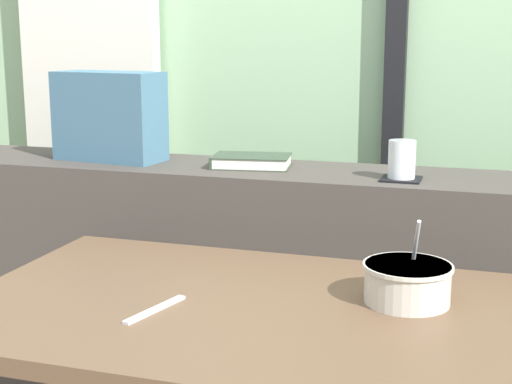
% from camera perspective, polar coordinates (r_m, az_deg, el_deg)
% --- Properties ---
extents(curtain_left_panel, '(0.56, 0.06, 2.50)m').
position_cam_1_polar(curtain_left_panel, '(2.97, -12.63, 12.18)').
color(curtain_left_panel, silver).
rests_on(curtain_left_panel, ground).
extents(window_divider_post, '(0.07, 0.05, 2.60)m').
position_cam_1_polar(window_divider_post, '(2.63, 10.69, 13.43)').
color(window_divider_post, black).
rests_on(window_divider_post, ground).
extents(dark_console_ledge, '(2.80, 0.33, 0.85)m').
position_cam_1_polar(dark_console_ledge, '(2.18, 2.94, -9.41)').
color(dark_console_ledge, '#423D38').
rests_on(dark_console_ledge, ground).
extents(breakfast_table, '(1.11, 0.72, 0.70)m').
position_cam_1_polar(breakfast_table, '(1.54, -1.24, -12.16)').
color(breakfast_table, brown).
rests_on(breakfast_table, ground).
extents(coaster_square, '(0.10, 0.10, 0.00)m').
position_cam_1_polar(coaster_square, '(1.96, 10.96, 0.98)').
color(coaster_square, black).
rests_on(coaster_square, dark_console_ledge).
extents(juice_glass, '(0.07, 0.07, 0.10)m').
position_cam_1_polar(juice_glass, '(1.95, 11.02, 2.38)').
color(juice_glass, white).
rests_on(juice_glass, coaster_square).
extents(closed_book, '(0.23, 0.17, 0.03)m').
position_cam_1_polar(closed_book, '(2.11, -0.38, 2.36)').
color(closed_book, '#334233').
rests_on(closed_book, dark_console_ledge).
extents(throw_pillow, '(0.34, 0.18, 0.26)m').
position_cam_1_polar(throw_pillow, '(2.26, -11.07, 5.67)').
color(throw_pillow, '#426B84').
rests_on(throw_pillow, dark_console_ledge).
extents(soup_bowl, '(0.18, 0.18, 0.17)m').
position_cam_1_polar(soup_bowl, '(1.52, 11.42, -6.81)').
color(soup_bowl, beige).
rests_on(soup_bowl, breakfast_table).
extents(fork_utensil, '(0.06, 0.17, 0.01)m').
position_cam_1_polar(fork_utensil, '(1.47, -7.68, -8.84)').
color(fork_utensil, silver).
rests_on(fork_utensil, breakfast_table).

